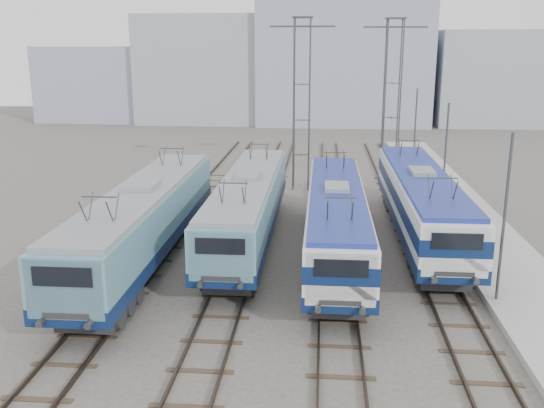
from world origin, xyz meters
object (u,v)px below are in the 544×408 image
(locomotive_center_left, at_px, (248,205))
(mast_mid, at_px, (445,164))
(locomotive_far_left, at_px, (143,219))
(catenary_tower_west, at_px, (302,97))
(mast_front, at_px, (504,222))
(mast_rear, at_px, (415,134))
(locomotive_center_right, at_px, (336,216))
(catenary_tower_east, at_px, (392,95))
(locomotive_far_right, at_px, (421,199))

(locomotive_center_left, height_order, mast_mid, mast_mid)
(locomotive_far_left, distance_m, mast_mid, 17.64)
(locomotive_far_left, height_order, locomotive_center_left, locomotive_far_left)
(catenary_tower_west, xyz_separation_m, mast_front, (8.60, -20.00, -3.14))
(locomotive_far_left, relative_size, mast_rear, 2.62)
(locomotive_center_right, bearing_deg, catenary_tower_west, 98.46)
(mast_front, bearing_deg, mast_mid, 90.00)
(locomotive_center_left, distance_m, catenary_tower_west, 14.10)
(locomotive_center_right, xyz_separation_m, mast_mid, (6.35, 7.13, 1.29))
(locomotive_center_right, relative_size, mast_mid, 2.46)
(mast_mid, relative_size, mast_rear, 1.00)
(catenary_tower_west, distance_m, mast_mid, 12.16)
(locomotive_center_left, xyz_separation_m, locomotive_center_right, (4.50, -1.94, 0.02))
(locomotive_center_left, xyz_separation_m, catenary_tower_east, (8.75, 15.18, 4.46))
(locomotive_far_left, relative_size, locomotive_center_left, 1.05)
(locomotive_center_left, height_order, locomotive_center_right, locomotive_center_left)
(mast_front, bearing_deg, catenary_tower_east, 95.45)
(locomotive_far_right, xyz_separation_m, catenary_tower_east, (-0.25, 13.78, 4.35))
(locomotive_far_left, height_order, mast_mid, mast_mid)
(locomotive_far_left, height_order, catenary_tower_west, catenary_tower_west)
(locomotive_far_left, bearing_deg, locomotive_center_left, 37.19)
(locomotive_center_right, xyz_separation_m, mast_rear, (6.35, 19.13, 1.29))
(mast_front, height_order, mast_rear, same)
(locomotive_far_left, distance_m, mast_front, 15.77)
(locomotive_center_left, bearing_deg, mast_rear, 57.73)
(catenary_tower_east, bearing_deg, locomotive_far_right, -88.96)
(locomotive_far_left, height_order, mast_front, mast_front)
(locomotive_center_right, distance_m, mast_rear, 20.20)
(locomotive_center_right, height_order, mast_rear, mast_rear)
(mast_mid, bearing_deg, locomotive_far_left, -150.74)
(catenary_tower_east, xyz_separation_m, mast_front, (2.10, -22.00, -3.14))
(catenary_tower_west, height_order, catenary_tower_east, same)
(locomotive_far_left, xyz_separation_m, locomotive_center_right, (9.00, 1.47, -0.08))
(locomotive_center_left, bearing_deg, locomotive_far_left, -142.81)
(mast_front, bearing_deg, locomotive_center_right, 142.50)
(locomotive_center_right, relative_size, catenary_tower_east, 1.44)
(locomotive_center_left, height_order, mast_rear, mast_rear)
(locomotive_center_right, height_order, catenary_tower_east, catenary_tower_east)
(mast_front, distance_m, mast_mid, 12.00)
(mast_front, xyz_separation_m, mast_mid, (0.00, 12.00, 0.00))
(locomotive_far_right, xyz_separation_m, mast_front, (1.85, -8.22, 1.20))
(locomotive_far_left, relative_size, catenary_tower_west, 1.53)
(catenary_tower_west, bearing_deg, mast_rear, 24.94)
(locomotive_center_left, height_order, catenary_tower_west, catenary_tower_west)
(mast_rear, bearing_deg, catenary_tower_east, -136.40)
(mast_mid, bearing_deg, locomotive_center_right, -131.70)
(mast_front, bearing_deg, catenary_tower_west, 113.27)
(mast_front, relative_size, mast_rear, 1.00)
(locomotive_far_left, distance_m, mast_rear, 25.72)
(locomotive_far_left, relative_size, mast_mid, 2.62)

